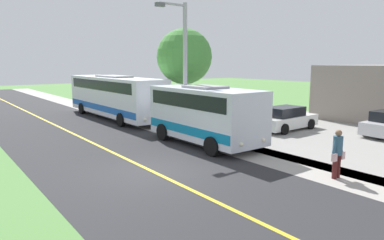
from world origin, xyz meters
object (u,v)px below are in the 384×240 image
object	(u,v)px
shuttle_bus_front	(205,112)
transit_bus_rear	(114,95)
parked_car_near	(285,119)
tree_curbside	(184,57)
pedestrian_with_bags	(337,152)
street_light_pole	(183,64)

from	to	relation	value
shuttle_bus_front	transit_bus_rear	bearing A→B (deg)	-89.94
parked_car_near	shuttle_bus_front	bearing A→B (deg)	0.07
parked_car_near	tree_curbside	bearing A→B (deg)	-57.27
pedestrian_with_bags	tree_curbside	distance (m)	13.51
shuttle_bus_front	street_light_pole	size ratio (longest dim) A/B	0.92
pedestrian_with_bags	street_light_pole	distance (m)	9.91
transit_bus_rear	street_light_pole	distance (m)	8.77
tree_curbside	pedestrian_with_bags	bearing A→B (deg)	79.15
shuttle_bus_front	parked_car_near	world-z (taller)	shuttle_bus_front
transit_bus_rear	tree_curbside	size ratio (longest dim) A/B	1.83
shuttle_bus_front	pedestrian_with_bags	size ratio (longest dim) A/B	3.75
pedestrian_with_bags	tree_curbside	size ratio (longest dim) A/B	0.28
pedestrian_with_bags	parked_car_near	size ratio (longest dim) A/B	0.40
pedestrian_with_bags	parked_car_near	xyz separation A→B (m)	(-6.12, -7.11, -0.28)
parked_car_near	tree_curbside	size ratio (longest dim) A/B	0.69
transit_bus_rear	street_light_pole	size ratio (longest dim) A/B	1.60
transit_bus_rear	street_light_pole	bearing A→B (deg)	92.13
shuttle_bus_front	pedestrian_with_bags	bearing A→B (deg)	93.08
transit_bus_rear	pedestrian_with_bags	xyz separation A→B (m)	(-0.39, 17.86, -0.79)
pedestrian_with_bags	tree_curbside	xyz separation A→B (m)	(-2.45, -12.80, 3.56)
street_light_pole	shuttle_bus_front	bearing A→B (deg)	82.53
parked_car_near	pedestrian_with_bags	bearing A→B (deg)	49.28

